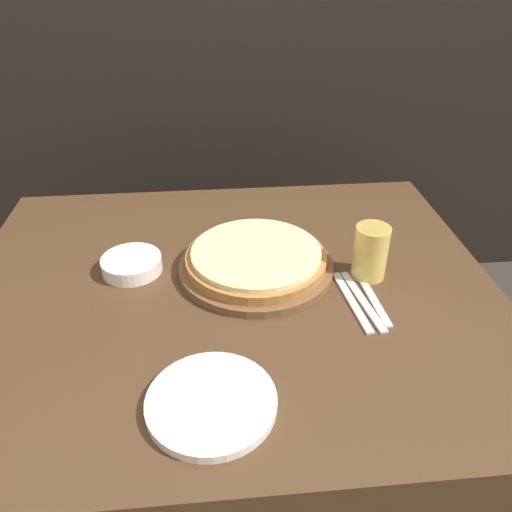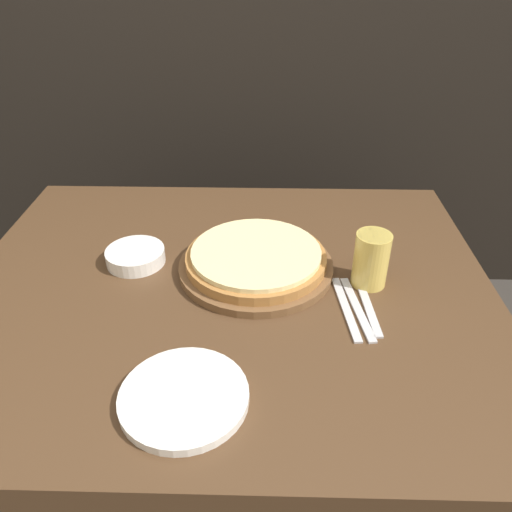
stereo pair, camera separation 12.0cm
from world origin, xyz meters
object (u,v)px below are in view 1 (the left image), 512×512
Objects in this scene: pizza_on_board at (256,261)px; beer_glass at (371,250)px; dinner_plate at (211,402)px; fork at (352,301)px; spoon at (373,300)px; dinner_knife at (363,300)px; side_bowl at (132,264)px.

beer_glass is (0.26, -0.05, 0.05)m from pizza_on_board.
dinner_plate is 0.41m from fork.
fork is 0.05m from spoon.
dinner_knife is (0.23, -0.15, -0.02)m from pizza_on_board.
spoon is at bearing -17.35° from side_bowl.
dinner_plate is at bearing -67.05° from side_bowl.
dinner_knife is at bearing -18.12° from side_bowl.
beer_glass is 0.13m from dinner_knife.
dinner_plate is at bearing -136.57° from beer_glass.
fork is at bearing 39.52° from dinner_plate.
pizza_on_board is 0.42m from dinner_plate.
dinner_knife and spoon have the same top height.
pizza_on_board is at bearing 74.07° from dinner_plate.
fork is at bearing 180.00° from dinner_knife.
pizza_on_board is 2.85× the size of beer_glass.
fork is at bearing -122.76° from beer_glass.
spoon is at bearing -97.80° from beer_glass.
beer_glass reaches higher than dinner_knife.
dinner_plate is (-0.38, -0.36, -0.06)m from beer_glass.
dinner_knife is (0.03, 0.00, 0.00)m from fork.
spoon is (0.37, 0.26, -0.01)m from dinner_plate.
beer_glass is 0.57× the size of dinner_plate.
pizza_on_board is 0.29m from spoon.
dinner_plate is 1.23× the size of spoon.
pizza_on_board is 0.25m from fork.
beer_glass is 0.70× the size of spoon.
dinner_knife is at bearing -111.31° from beer_glass.
dinner_knife is (0.34, 0.26, -0.01)m from dinner_plate.
pizza_on_board reaches higher than spoon.
fork and dinner_knife have the same top height.
dinner_plate is at bearing -144.52° from spoon.
dinner_knife is at bearing -32.96° from pizza_on_board.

